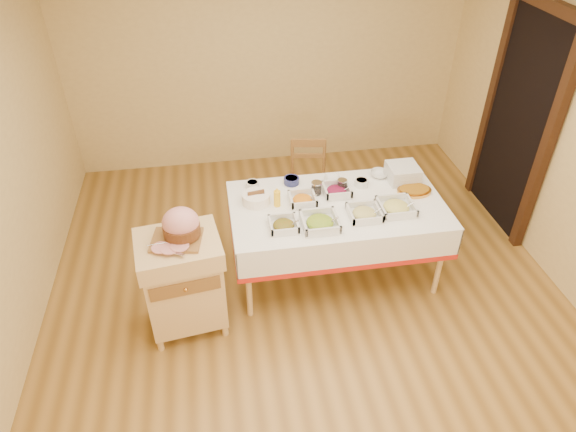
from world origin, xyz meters
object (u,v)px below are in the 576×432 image
Objects in this scene: dining_chair at (308,181)px; plate_stack at (403,173)px; mustard_bottle at (277,198)px; dining_table at (336,219)px; ham_on_board at (180,226)px; bread_basket at (256,198)px; preserve_jar_left at (316,189)px; brass_platter at (414,190)px; butcher_cart at (183,279)px; preserve_jar_right at (342,186)px.

plate_stack is at bearing -40.23° from dining_chair.
mustard_bottle is 0.67× the size of plate_stack.
ham_on_board reaches higher than dining_table.
dining_chair is at bearing 139.77° from plate_stack.
bread_basket is (0.61, 0.54, -0.18)m from ham_on_board.
dining_chair is 0.81m from preserve_jar_left.
dining_chair is at bearing 94.24° from dining_table.
plate_stack reaches higher than preserve_jar_left.
brass_platter is (1.38, -0.07, -0.03)m from bread_basket.
dining_table is at bearing 18.11° from butcher_cart.
preserve_jar_right reaches higher than bread_basket.
plate_stack is 0.87× the size of brass_platter.
brass_platter is at bearing 0.23° from mustard_bottle.
mustard_bottle is at bearing -117.83° from dining_chair.
ham_on_board reaches higher than bread_basket.
butcher_cart is 3.28× the size of plate_stack.
preserve_jar_left is at bearing -175.71° from preserve_jar_right.
preserve_jar_left is 0.39× the size of brass_platter.
dining_table is 0.72m from bread_basket.
bread_basket is (-0.61, -0.76, 0.37)m from dining_chair.
mustard_bottle is at bearing 30.82° from ham_on_board.
ham_on_board is (0.04, 0.03, 0.49)m from butcher_cart.
preserve_jar_left is at bearing 5.16° from bread_basket.
plate_stack reaches higher than bread_basket.
bread_basket reaches higher than dining_chair.
ham_on_board reaches higher than preserve_jar_right.
bread_basket is at bearing 156.61° from mustard_bottle.
mustard_bottle is at bearing -161.53° from preserve_jar_left.
mustard_bottle is at bearing 173.06° from dining_table.
preserve_jar_left is at bearing 128.50° from dining_table.
brass_platter is at bearing -7.77° from preserve_jar_left.
dining_chair is at bearing 132.89° from brass_platter.
dining_chair is 2.76× the size of brass_platter.
preserve_jar_left is at bearing 172.23° from brass_platter.
butcher_cart is (-1.33, -0.43, -0.10)m from dining_table.
mustard_bottle is 0.58× the size of brass_platter.
mustard_bottle is at bearing -179.77° from brass_platter.
preserve_jar_right is (0.15, -0.70, 0.37)m from dining_chair.
preserve_jar_left is at bearing 18.47° from mustard_bottle.
ham_on_board is 2.06m from brass_platter.
dining_chair is at bearing 62.17° from mustard_bottle.
plate_stack is at bearing 6.05° from bread_basket.
preserve_jar_right is 0.63m from brass_platter.
preserve_jar_left is 1.09× the size of preserve_jar_right.
dining_chair is 1.19m from brass_platter.
butcher_cart is at bearing -141.85° from ham_on_board.
butcher_cart is 3.66× the size of bread_basket.
preserve_jar_right is 0.41× the size of plate_stack.
butcher_cart is at bearing -155.84° from preserve_jar_right.
dining_table is at bearing -51.50° from preserve_jar_left.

